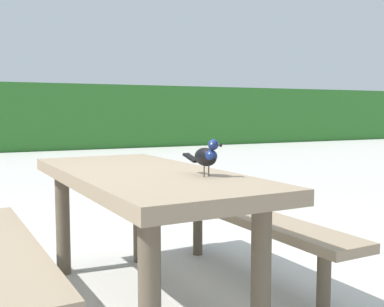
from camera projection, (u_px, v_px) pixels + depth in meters
ground_plane at (120, 307)px, 2.56m from camera, size 60.00×60.00×0.00m
picnic_table_foreground at (143, 204)px, 2.55m from camera, size 1.76×1.83×0.74m
bird_grackle at (207, 156)px, 2.28m from camera, size 0.10×0.29×0.18m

